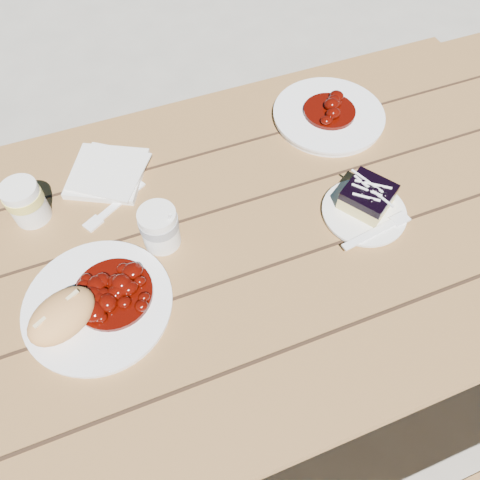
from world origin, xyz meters
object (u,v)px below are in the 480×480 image
object	(u,v)px
picnic_table	(319,252)
second_plate	(328,116)
main_plate	(99,305)
coffee_cup	(160,228)
blueberry_cake	(368,196)
bread_roll	(62,316)
second_cup	(26,202)
dessert_plate	(364,213)

from	to	relation	value
picnic_table	second_plate	xyz separation A→B (m)	(0.12, 0.24, 0.17)
main_plate	coffee_cup	bearing A→B (deg)	33.63
blueberry_cake	picnic_table	bearing A→B (deg)	129.99
picnic_table	coffee_cup	xyz separation A→B (m)	(-0.34, 0.05, 0.21)
bread_roll	blueberry_cake	bearing A→B (deg)	4.43
coffee_cup	second_cup	bearing A→B (deg)	145.83
picnic_table	blueberry_cake	distance (m)	0.21
second_plate	second_cup	world-z (taller)	second_cup
coffee_cup	second_cup	size ratio (longest dim) A/B	1.00
picnic_table	second_cup	bearing A→B (deg)	160.37
picnic_table	second_cup	xyz separation A→B (m)	(-0.56, 0.20, 0.21)
blueberry_cake	second_cup	distance (m)	0.67
bread_roll	picnic_table	bearing A→B (deg)	7.16
bread_roll	dessert_plate	world-z (taller)	bread_roll
picnic_table	second_plate	distance (m)	0.32
blueberry_cake	second_cup	size ratio (longest dim) A/B	1.37
main_plate	second_cup	world-z (taller)	second_cup
main_plate	dessert_plate	distance (m)	0.54
bread_roll	coffee_cup	world-z (taller)	coffee_cup
second_plate	second_cup	xyz separation A→B (m)	(-0.68, -0.04, 0.04)
picnic_table	coffee_cup	distance (m)	0.40
blueberry_cake	coffee_cup	size ratio (longest dim) A/B	1.37
bread_roll	coffee_cup	bearing A→B (deg)	30.19
dessert_plate	second_plate	xyz separation A→B (m)	(0.06, 0.28, 0.00)
blueberry_cake	dessert_plate	bearing A→B (deg)	-156.73
main_plate	picnic_table	bearing A→B (deg)	5.62
dessert_plate	picnic_table	bearing A→B (deg)	148.24
dessert_plate	coffee_cup	bearing A→B (deg)	168.05
picnic_table	coffee_cup	bearing A→B (deg)	171.90
main_plate	second_cup	xyz separation A→B (m)	(-0.08, 0.25, 0.04)
dessert_plate	bread_roll	bearing A→B (deg)	-176.93
picnic_table	second_plate	bearing A→B (deg)	63.54
main_plate	blueberry_cake	size ratio (longest dim) A/B	2.11
second_plate	blueberry_cake	bearing A→B (deg)	-101.45
coffee_cup	second_plate	bearing A→B (deg)	22.97
coffee_cup	second_plate	xyz separation A→B (m)	(0.46, 0.19, -0.04)
picnic_table	main_plate	world-z (taller)	main_plate
picnic_table	dessert_plate	size ratio (longest dim) A/B	12.29
second_plate	coffee_cup	bearing A→B (deg)	-157.03
bread_roll	second_plate	distance (m)	0.73
picnic_table	blueberry_cake	world-z (taller)	blueberry_cake
main_plate	dessert_plate	size ratio (longest dim) A/B	1.57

